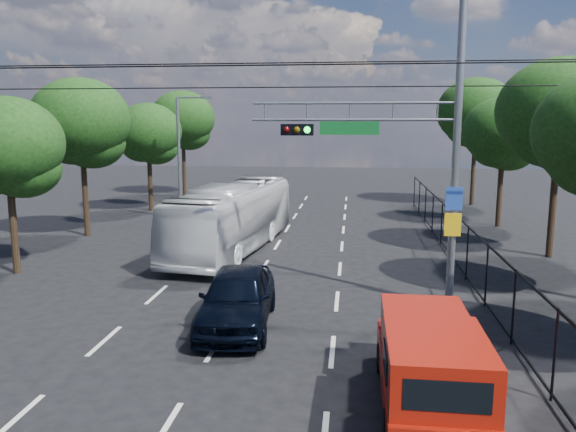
# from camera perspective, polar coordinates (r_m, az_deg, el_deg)

# --- Properties ---
(ground) EXTENTS (120.00, 120.00, 0.00)m
(ground) POSITION_cam_1_polar(r_m,az_deg,el_deg) (11.51, -12.43, -20.45)
(ground) COLOR black
(ground) RESTS_ON ground
(lane_markings) EXTENTS (6.12, 38.00, 0.01)m
(lane_markings) POSITION_cam_1_polar(r_m,az_deg,el_deg) (24.31, -1.70, -3.94)
(lane_markings) COLOR beige
(lane_markings) RESTS_ON ground
(signal_mast) EXTENTS (6.43, 0.39, 9.50)m
(signal_mast) POSITION_cam_1_polar(r_m,az_deg,el_deg) (17.47, 12.83, 7.84)
(signal_mast) COLOR slate
(signal_mast) RESTS_ON ground
(streetlight_left) EXTENTS (2.09, 0.22, 7.08)m
(streetlight_left) POSITION_cam_1_polar(r_m,az_deg,el_deg) (32.90, -10.74, 6.41)
(streetlight_left) COLOR slate
(streetlight_left) RESTS_ON ground
(utility_wires) EXTENTS (22.00, 5.04, 0.74)m
(utility_wires) POSITION_cam_1_polar(r_m,az_deg,el_deg) (18.58, -4.17, 14.30)
(utility_wires) COLOR black
(utility_wires) RESTS_ON ground
(fence_right) EXTENTS (0.06, 34.03, 2.00)m
(fence_right) POSITION_cam_1_polar(r_m,az_deg,el_deg) (22.45, 17.18, -2.84)
(fence_right) COLOR black
(fence_right) RESTS_ON ground
(tree_right_c) EXTENTS (5.10, 5.10, 8.29)m
(tree_right_c) POSITION_cam_1_polar(r_m,az_deg,el_deg) (25.80, 25.90, 8.74)
(tree_right_c) COLOR black
(tree_right_c) RESTS_ON ground
(tree_right_d) EXTENTS (4.32, 4.32, 7.02)m
(tree_right_d) POSITION_cam_1_polar(r_m,az_deg,el_deg) (32.41, 21.05, 7.50)
(tree_right_d) COLOR black
(tree_right_d) RESTS_ON ground
(tree_right_e) EXTENTS (5.28, 5.28, 8.58)m
(tree_right_e) POSITION_cam_1_polar(r_m,az_deg,el_deg) (40.24, 18.59, 9.49)
(tree_right_e) COLOR black
(tree_right_e) RESTS_ON ground
(tree_left_b) EXTENTS (4.08, 4.08, 6.63)m
(tree_left_b) POSITION_cam_1_polar(r_m,az_deg,el_deg) (23.16, -26.55, 5.83)
(tree_left_b) COLOR black
(tree_left_b) RESTS_ON ground
(tree_left_c) EXTENTS (4.80, 4.80, 7.80)m
(tree_left_c) POSITION_cam_1_polar(r_m,az_deg,el_deg) (29.51, -20.22, 8.45)
(tree_left_c) COLOR black
(tree_left_c) RESTS_ON ground
(tree_left_d) EXTENTS (4.20, 4.20, 6.83)m
(tree_left_d) POSITION_cam_1_polar(r_m,az_deg,el_deg) (36.71, -13.97, 7.83)
(tree_left_d) COLOR black
(tree_left_d) RESTS_ON ground
(tree_left_e) EXTENTS (4.92, 4.92, 7.99)m
(tree_left_e) POSITION_cam_1_polar(r_m,az_deg,el_deg) (44.34, -10.62, 9.27)
(tree_left_e) COLOR black
(tree_left_e) RESTS_ON ground
(red_pickup) EXTENTS (1.93, 5.10, 1.89)m
(red_pickup) POSITION_cam_1_polar(r_m,az_deg,el_deg) (11.85, 14.12, -14.15)
(red_pickup) COLOR black
(red_pickup) RESTS_ON ground
(navy_hatchback) EXTENTS (2.23, 4.92, 1.64)m
(navy_hatchback) POSITION_cam_1_polar(r_m,az_deg,el_deg) (15.99, -5.19, -8.25)
(navy_hatchback) COLOR black
(navy_hatchback) RESTS_ON ground
(white_bus) EXTENTS (3.91, 10.95, 2.98)m
(white_bus) POSITION_cam_1_polar(r_m,az_deg,el_deg) (25.05, -5.62, -0.10)
(white_bus) COLOR silver
(white_bus) RESTS_ON ground
(white_van) EXTENTS (1.54, 3.88, 1.26)m
(white_van) POSITION_cam_1_polar(r_m,az_deg,el_deg) (23.53, -9.43, -2.97)
(white_van) COLOR silver
(white_van) RESTS_ON ground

